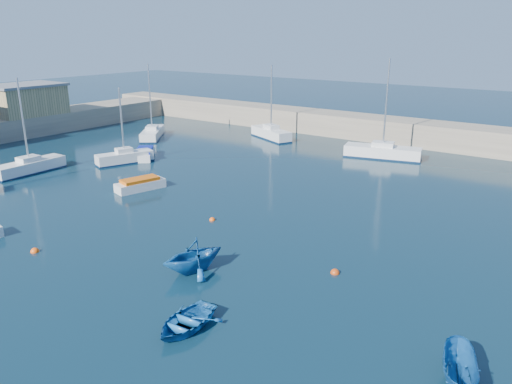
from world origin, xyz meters
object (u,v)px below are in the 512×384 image
Objects in this scene: sailboat_6 at (383,152)px; dinghy_left at (193,255)px; dinghy_right at (460,371)px; sailboat_2 at (29,166)px; motorboat_1 at (140,184)px; sailboat_4 at (152,133)px; sailboat_5 at (271,133)px; dinghy_center at (186,322)px; sailboat_3 at (125,157)px; brick_shed_a at (26,101)px; motorboat_2 at (144,153)px.

sailboat_6 reaches higher than dinghy_left.
dinghy_left reaches higher than dinghy_right.
motorboat_1 is at bearing 8.70° from sailboat_2.
sailboat_4 is 2.51× the size of dinghy_left.
sailboat_5 is at bearing 115.35° from dinghy_right.
dinghy_center is at bearing -21.70° from sailboat_2.
sailboat_2 reaches higher than motorboat_1.
sailboat_6 is 34.44m from dinghy_right.
dinghy_right is at bearing -67.65° from sailboat_4.
sailboat_3 is 9.17m from motorboat_1.
sailboat_6 is (40.65, 13.63, -3.45)m from brick_shed_a.
motorboat_1 is 1.30× the size of dinghy_right.
sailboat_2 is at bearing -153.86° from motorboat_1.
motorboat_2 is (4.12, 9.94, -0.16)m from sailboat_2.
sailboat_6 reaches higher than sailboat_2.
sailboat_2 is at bearing -100.04° from sailboat_3.
dinghy_center is 0.95× the size of dinghy_left.
brick_shed_a is 20.11m from sailboat_2.
sailboat_5 is at bearing 134.99° from dinghy_left.
dinghy_center is at bearing -79.88° from motorboat_2.
sailboat_2 is at bearing -175.29° from dinghy_left.
sailboat_3 is 12.20m from sailboat_4.
sailboat_6 reaches higher than dinghy_center.
brick_shed_a is at bearing 152.16° from dinghy_center.
sailboat_6 is (26.33, 6.49, 0.08)m from sailboat_4.
motorboat_2 is (21.09, -0.28, -3.66)m from brick_shed_a.
brick_shed_a is at bearing 146.58° from sailboat_2.
sailboat_4 is 14.24m from sailboat_5.
motorboat_1 is 20.74m from dinghy_center.
sailboat_4 is at bearing 91.70° from motorboat_2.
sailboat_2 is 0.86× the size of sailboat_6.
brick_shed_a is 1.11× the size of sailboat_3.
motorboat_1 is 10.92m from motorboat_2.
dinghy_left is at bearing -77.50° from motorboat_2.
motorboat_1 is at bearing -12.43° from sailboat_3.
brick_shed_a is at bearing 145.46° from dinghy_right.
motorboat_1 is at bearing -84.75° from motorboat_2.
sailboat_3 is 2.09× the size of dinghy_left.
brick_shed_a is 30.38m from sailboat_5.
motorboat_2 is (-7.85, 7.59, -0.02)m from motorboat_1.
sailboat_2 is 26.83m from sailboat_5.
sailboat_5 is 2.46× the size of dinghy_left.
sailboat_2 reaches higher than motorboat_2.
sailboat_6 reaches higher than sailboat_4.
sailboat_6 is at bearing 60.60° from sailboat_3.
brick_shed_a is 21.70m from sailboat_3.
motorboat_2 reaches higher than dinghy_center.
dinghy_right is (29.84, -32.16, -0.05)m from sailboat_5.
sailboat_2 reaches higher than sailboat_3.
dinghy_right reaches higher than motorboat_2.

